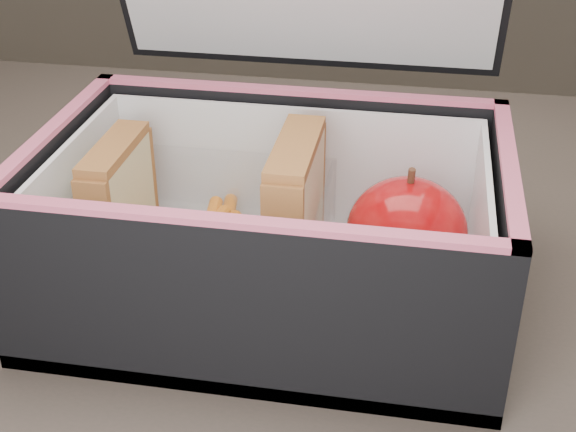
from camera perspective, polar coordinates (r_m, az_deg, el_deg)
name	(u,v)px	position (r m, az deg, el deg)	size (l,w,h in m)	color
kitchen_table	(372,360)	(0.67, 6.00, -10.14)	(1.20, 0.80, 0.75)	#51433B
lunch_bag	(272,214)	(0.55, -1.12, 0.16)	(0.31, 0.28, 0.31)	black
plastic_tub	(207,230)	(0.57, -5.77, -0.99)	(0.17, 0.12, 0.07)	white
sandwich_left	(120,204)	(0.58, -11.87, 0.86)	(0.02, 0.08, 0.09)	beige
sandwich_right	(295,213)	(0.55, 0.53, 0.25)	(0.03, 0.09, 0.11)	beige
carrot_sticks	(203,249)	(0.58, -6.07, -2.33)	(0.04, 0.14, 0.03)	#D05C16
paper_napkin	(408,280)	(0.58, 8.56, -4.55)	(0.07, 0.08, 0.01)	white
red_apple	(407,232)	(0.55, 8.43, -1.15)	(0.09, 0.09, 0.09)	#950005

